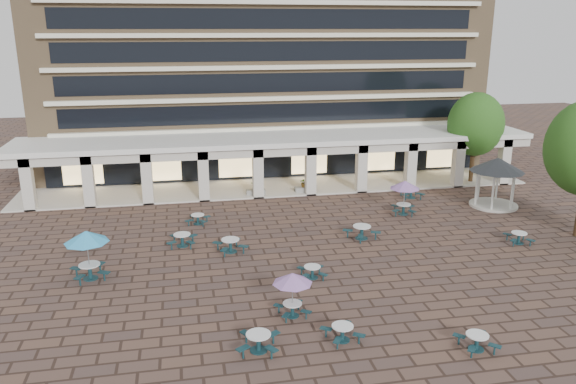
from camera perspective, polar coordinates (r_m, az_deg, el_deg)
name	(u,v)px	position (r m, az deg, el deg)	size (l,w,h in m)	color
ground	(323,255)	(33.35, 3.58, -6.43)	(120.00, 120.00, 0.00)	brown
apartment_building	(259,31)	(55.76, -2.95, 16.03)	(40.00, 15.50, 25.20)	#947753
retail_arcade	(279,153)	(46.29, -0.91, 4.01)	(42.00, 6.60, 4.40)	white
picnic_table_0	(258,341)	(24.00, -3.02, -14.84)	(2.02, 2.02, 0.79)	#14353C
picnic_table_1	(342,332)	(24.80, 5.55, -13.93)	(1.81, 1.81, 0.71)	#14353C
picnic_table_2	(312,271)	(30.30, 2.48, -8.02)	(1.54, 1.54, 0.67)	#14353C
picnic_table_3	(477,340)	(25.33, 18.64, -14.10)	(1.62, 1.62, 0.70)	#14353C
picnic_table_4	(86,239)	(31.27, -19.79, -4.48)	(2.34, 2.34, 2.70)	#14353C
picnic_table_5	(230,244)	(33.76, -5.87, -5.30)	(2.11, 2.11, 0.81)	#14353C
picnic_table_6	(292,280)	(25.90, 0.45, -8.93)	(1.87, 1.87, 2.16)	#14353C
picnic_table_7	(519,237)	(37.74, 22.41, -4.24)	(1.78, 1.78, 0.71)	#14353C
picnic_table_9	(198,218)	(38.77, -9.15, -2.66)	(1.81, 1.81, 0.68)	#14353C
picnic_table_10	(362,231)	(35.95, 7.50, -3.94)	(2.33, 2.33, 0.86)	#14353C
picnic_table_11	(405,186)	(40.60, 11.78, 0.59)	(2.15, 2.15, 2.48)	#14353C
picnic_table_12	(182,239)	(35.07, -10.70, -4.70)	(1.92, 1.92, 0.78)	#14353C
picnic_table_13	(411,192)	(45.17, 12.39, 0.03)	(1.97, 1.97, 0.83)	#14353C
gazebo	(497,170)	(44.26, 20.46, 2.09)	(3.96, 3.96, 3.68)	beige
tree_east_c	(476,124)	(50.10, 18.53, 6.53)	(4.66, 4.66, 7.77)	#46331C
planter_left	(256,189)	(44.74, -3.30, 0.32)	(1.50, 0.71, 1.32)	gray
planter_right	(304,187)	(45.42, 1.65, 0.53)	(1.50, 0.61, 1.28)	gray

